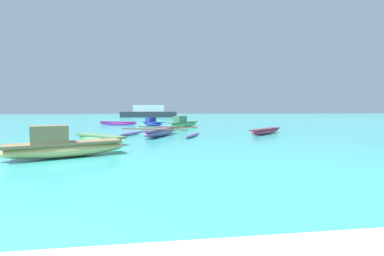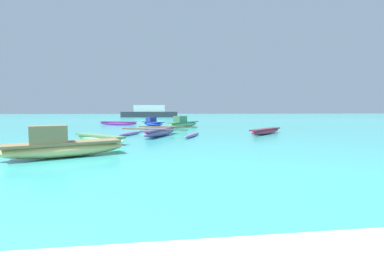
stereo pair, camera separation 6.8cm
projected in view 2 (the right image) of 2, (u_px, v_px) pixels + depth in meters
name	position (u px, v px, depth m)	size (l,w,h in m)	color
moored_boat_0	(183.00, 123.00, 22.24)	(3.19, 3.67, 0.98)	#67C280
moored_boat_1	(153.00, 123.00, 24.12)	(2.28, 2.73, 0.83)	blue
moored_boat_2	(161.00, 132.00, 14.41)	(4.66, 4.02, 0.49)	#8B67AD
moored_boat_3	(99.00, 138.00, 11.35)	(2.79, 2.75, 0.36)	#98D987
moored_boat_4	(266.00, 131.00, 15.50)	(2.98, 2.74, 0.35)	#A8314E
moored_boat_5	(118.00, 123.00, 25.27)	(4.02, 1.95, 0.37)	#D934BF
moored_boat_6	(62.00, 146.00, 7.82)	(3.53, 2.20, 0.99)	#E3B76E
distant_ferry	(150.00, 112.00, 55.97)	(12.02, 2.64, 2.64)	#2D333D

